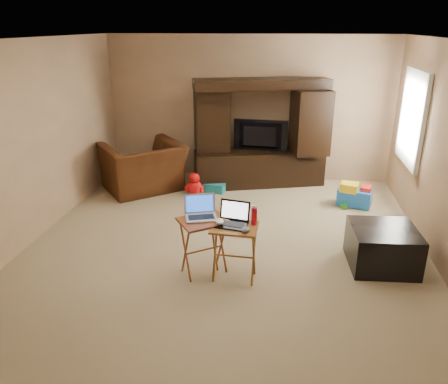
% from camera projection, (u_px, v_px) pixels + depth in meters
% --- Properties ---
extents(floor, '(5.50, 5.50, 0.00)m').
position_uv_depth(floor, '(226.00, 244.00, 5.62)').
color(floor, tan).
rests_on(floor, ground).
extents(ceiling, '(5.50, 5.50, 0.00)m').
position_uv_depth(ceiling, '(227.00, 39.00, 4.72)').
color(ceiling, silver).
rests_on(ceiling, ground).
extents(wall_back, '(5.00, 0.00, 5.00)m').
position_uv_depth(wall_back, '(248.00, 109.00, 7.71)').
color(wall_back, tan).
rests_on(wall_back, ground).
extents(wall_front, '(5.00, 0.00, 5.00)m').
position_uv_depth(wall_front, '(163.00, 273.00, 2.63)').
color(wall_front, tan).
rests_on(wall_front, ground).
extents(wall_left, '(0.00, 5.50, 5.50)m').
position_uv_depth(wall_left, '(31.00, 143.00, 5.50)').
color(wall_left, tan).
rests_on(wall_left, ground).
extents(window_pane, '(0.00, 1.20, 1.20)m').
position_uv_depth(window_pane, '(414.00, 118.00, 6.21)').
color(window_pane, white).
rests_on(window_pane, ground).
extents(window_frame, '(0.06, 1.14, 1.34)m').
position_uv_depth(window_frame, '(412.00, 118.00, 6.22)').
color(window_frame, white).
rests_on(window_frame, ground).
extents(entertainment_center, '(2.29, 1.17, 1.82)m').
position_uv_depth(entertainment_center, '(260.00, 134.00, 7.41)').
color(entertainment_center, black).
rests_on(entertainment_center, floor).
extents(television, '(0.93, 0.19, 0.53)m').
position_uv_depth(television, '(260.00, 136.00, 7.38)').
color(television, black).
rests_on(television, entertainment_center).
extents(recliner, '(1.64, 1.61, 0.80)m').
position_uv_depth(recliner, '(143.00, 167.00, 7.33)').
color(recliner, '#48240F').
rests_on(recliner, floor).
extents(child_rocker, '(0.47, 0.52, 0.53)m').
position_uv_depth(child_rocker, '(215.00, 175.00, 7.37)').
color(child_rocker, '#16737E').
rests_on(child_rocker, floor).
extents(plush_toy, '(0.35, 0.29, 0.39)m').
position_uv_depth(plush_toy, '(194.00, 184.00, 7.17)').
color(plush_toy, red).
rests_on(plush_toy, floor).
extents(push_toy, '(0.60, 0.50, 0.38)m').
position_uv_depth(push_toy, '(355.00, 195.00, 6.73)').
color(push_toy, blue).
rests_on(push_toy, floor).
extents(ottoman, '(0.78, 0.78, 0.47)m').
position_uv_depth(ottoman, '(382.00, 247.00, 5.06)').
color(ottoman, black).
rests_on(ottoman, floor).
extents(tray_table_left, '(0.64, 0.62, 0.65)m').
position_uv_depth(tray_table_left, '(204.00, 246.00, 4.88)').
color(tray_table_left, brown).
rests_on(tray_table_left, floor).
extents(tray_table_right, '(0.51, 0.41, 0.64)m').
position_uv_depth(tray_table_right, '(234.00, 253.00, 4.77)').
color(tray_table_right, '#915B23').
rests_on(tray_table_right, floor).
extents(laptop_left, '(0.41, 0.37, 0.24)m').
position_uv_depth(laptop_left, '(201.00, 209.00, 4.75)').
color(laptop_left, '#B1B1B5').
rests_on(laptop_left, tray_table_left).
extents(laptop_right, '(0.38, 0.33, 0.24)m').
position_uv_depth(laptop_right, '(231.00, 215.00, 4.63)').
color(laptop_right, black).
rests_on(laptop_right, tray_table_right).
extents(mouse_left, '(0.12, 0.15, 0.05)m').
position_uv_depth(mouse_left, '(220.00, 221.00, 4.66)').
color(mouse_left, white).
rests_on(mouse_left, tray_table_left).
extents(mouse_right, '(0.11, 0.15, 0.05)m').
position_uv_depth(mouse_right, '(246.00, 230.00, 4.51)').
color(mouse_right, '#46464C').
rests_on(mouse_right, tray_table_right).
extents(water_bottle, '(0.06, 0.06, 0.20)m').
position_uv_depth(water_bottle, '(254.00, 216.00, 4.66)').
color(water_bottle, '#B90B23').
rests_on(water_bottle, tray_table_right).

